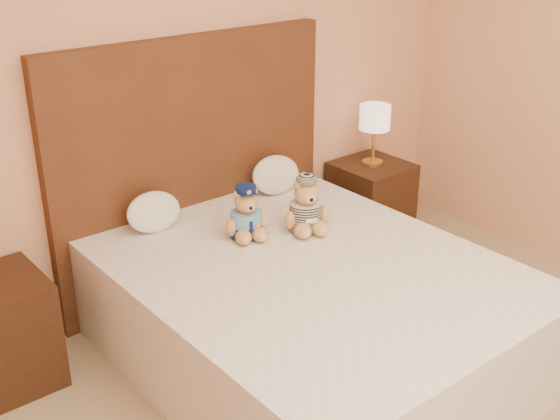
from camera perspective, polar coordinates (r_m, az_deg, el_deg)
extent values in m
cube|color=tan|center=(3.89, -7.75, 11.79)|extent=(4.00, 0.04, 2.70)
cube|color=white|center=(3.58, 2.43, -10.15)|extent=(1.60, 2.00, 0.30)
cube|color=white|center=(3.43, 2.51, -6.34)|extent=(1.60, 2.00, 0.25)
cube|color=#512B18|center=(4.03, -6.98, 3.34)|extent=(1.75, 0.08, 1.50)
cube|color=#331E10|center=(3.62, -21.79, -9.31)|extent=(0.45, 0.45, 0.55)
cube|color=#331E10|center=(4.80, 7.34, 0.66)|extent=(0.45, 0.45, 0.55)
cylinder|color=gold|center=(4.69, 7.52, 3.86)|extent=(0.14, 0.14, 0.02)
cylinder|color=gold|center=(4.65, 7.60, 5.36)|extent=(0.02, 0.02, 0.26)
cylinder|color=beige|center=(4.60, 7.73, 7.49)|extent=(0.20, 0.20, 0.16)
ellipsoid|color=white|center=(3.75, -10.24, -0.01)|extent=(0.31, 0.20, 0.22)
ellipsoid|color=white|center=(4.17, -0.34, 3.01)|extent=(0.33, 0.22, 0.23)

